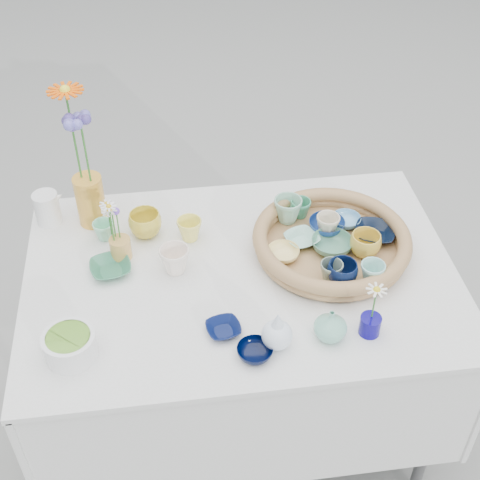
{
  "coord_description": "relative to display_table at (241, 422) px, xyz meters",
  "views": [
    {
      "loc": [
        -0.19,
        -1.4,
        2.11
      ],
      "look_at": [
        0.0,
        0.02,
        0.87
      ],
      "focal_mm": 50.0,
      "sensor_mm": 36.0,
      "label": 1
    }
  ],
  "objects": [
    {
      "name": "daisy_cup",
      "position": [
        -0.35,
        0.11,
        0.8
      ],
      "size": [
        0.08,
        0.08,
        0.07
      ],
      "primitive_type": "cylinder",
      "rotation": [
        0.0,
        0.0,
        -0.23
      ],
      "color": "gold",
      "rests_on": "display_table"
    },
    {
      "name": "tray_ceramic_10",
      "position": [
        0.13,
        0.03,
        0.8
      ],
      "size": [
        0.11,
        0.11,
        0.03
      ],
      "primitive_type": "imported",
      "rotation": [
        0.0,
        0.0,
        -0.15
      ],
      "color": "#F7E18B",
      "rests_on": "wicker_tray"
    },
    {
      "name": "hydrangea",
      "position": [
        -0.42,
        0.28,
        1.03
      ],
      "size": [
        0.1,
        0.1,
        0.28
      ],
      "primitive_type": null,
      "rotation": [
        0.0,
        0.0,
        -0.21
      ],
      "color": "#4C3E94",
      "rests_on": "tall_vase_yellow"
    },
    {
      "name": "tray_ceramic_9",
      "position": [
        0.27,
        -0.1,
        0.82
      ],
      "size": [
        0.11,
        0.11,
        0.07
      ],
      "primitive_type": "imported",
      "rotation": [
        0.0,
        0.0,
        -0.36
      ],
      "color": "#08153B",
      "rests_on": "wicker_tray"
    },
    {
      "name": "wicker_tray",
      "position": [
        0.28,
        0.05,
        0.8
      ],
      "size": [
        0.47,
        0.47,
        0.08
      ],
      "primitive_type": null,
      "color": "#976E4A",
      "rests_on": "display_table"
    },
    {
      "name": "tray_ceramic_1",
      "position": [
        0.42,
        0.08,
        0.8
      ],
      "size": [
        0.16,
        0.16,
        0.03
      ],
      "primitive_type": "imported",
      "rotation": [
        0.0,
        0.0,
        -0.34
      ],
      "color": "black",
      "rests_on": "wicker_tray"
    },
    {
      "name": "tray_ceramic_8",
      "position": [
        0.35,
        0.15,
        0.8
      ],
      "size": [
        0.11,
        0.11,
        0.03
      ],
      "primitive_type": "imported",
      "rotation": [
        0.0,
        0.0,
        -0.26
      ],
      "color": "#6FB0DA",
      "rests_on": "wicker_tray"
    },
    {
      "name": "daisy_posy",
      "position": [
        -0.35,
        0.12,
        0.9
      ],
      "size": [
        0.09,
        0.09,
        0.14
      ],
      "primitive_type": null,
      "rotation": [
        0.0,
        0.0,
        -0.24
      ],
      "color": "white",
      "rests_on": "daisy_cup"
    },
    {
      "name": "tray_ceramic_0",
      "position": [
        0.29,
        0.13,
        0.8
      ],
      "size": [
        0.13,
        0.13,
        0.03
      ],
      "primitive_type": "imported",
      "rotation": [
        0.0,
        0.0,
        0.22
      ],
      "color": "navy",
      "rests_on": "wicker_tray"
    },
    {
      "name": "tall_vase_yellow",
      "position": [
        -0.43,
        0.29,
        0.85
      ],
      "size": [
        0.1,
        0.1,
        0.17
      ],
      "primitive_type": "cylinder",
      "rotation": [
        0.0,
        0.0,
        -0.14
      ],
      "color": "gold",
      "rests_on": "display_table"
    },
    {
      "name": "tray_ceramic_6",
      "position": [
        0.17,
        0.19,
        0.82
      ],
      "size": [
        0.11,
        0.11,
        0.08
      ],
      "primitive_type": "imported",
      "rotation": [
        0.0,
        0.0,
        0.24
      ],
      "color": "#89C2A6",
      "rests_on": "wicker_tray"
    },
    {
      "name": "fluted_bowl",
      "position": [
        -0.47,
        -0.25,
        0.8
      ],
      "size": [
        0.18,
        0.18,
        0.07
      ],
      "primitive_type": null,
      "rotation": [
        0.0,
        0.0,
        -0.42
      ],
      "color": "white",
      "rests_on": "display_table"
    },
    {
      "name": "ground",
      "position": [
        0.0,
        0.0,
        0.0
      ],
      "size": [
        80.0,
        80.0,
        0.0
      ],
      "primitive_type": "plane",
      "color": "#9D9D9A"
    },
    {
      "name": "loose_ceramic_4",
      "position": [
        -0.08,
        -0.22,
        0.78
      ],
      "size": [
        0.11,
        0.11,
        0.02
      ],
      "primitive_type": "imported",
      "rotation": [
        0.0,
        0.0,
        0.21
      ],
      "color": "#09133F",
      "rests_on": "display_table"
    },
    {
      "name": "loose_ceramic_5",
      "position": [
        -0.4,
        0.21,
        0.8
      ],
      "size": [
        0.08,
        0.08,
        0.06
      ],
      "primitive_type": "imported",
      "rotation": [
        0.0,
        0.0,
        -0.29
      ],
      "color": "#8EE4B8",
      "rests_on": "display_table"
    },
    {
      "name": "loose_ceramic_2",
      "position": [
        -0.38,
        0.05,
        0.78
      ],
      "size": [
        0.14,
        0.14,
        0.03
      ],
      "primitive_type": "imported",
      "rotation": [
        0.0,
        0.0,
        0.2
      ],
      "color": "#347756",
      "rests_on": "display_table"
    },
    {
      "name": "white_pitcher",
      "position": [
        -0.57,
        0.31,
        0.82
      ],
      "size": [
        0.12,
        0.1,
        0.11
      ],
      "primitive_type": null,
      "rotation": [
        0.0,
        0.0,
        0.2
      ],
      "color": "white",
      "rests_on": "display_table"
    },
    {
      "name": "loose_ceramic_1",
      "position": [
        -0.14,
        0.17,
        0.8
      ],
      "size": [
        0.08,
        0.08,
        0.07
      ],
      "primitive_type": "imported",
      "rotation": [
        0.0,
        0.0,
        -0.0
      ],
      "color": "#F4E861",
      "rests_on": "display_table"
    },
    {
      "name": "tray_ceramic_4",
      "position": [
        0.25,
        -0.09,
        0.81
      ],
      "size": [
        0.07,
        0.07,
        0.06
      ],
      "primitive_type": "imported",
      "rotation": [
        0.0,
        0.0,
        -0.02
      ],
      "color": "gray",
      "rests_on": "wicker_tray"
    },
    {
      "name": "tray_ceramic_11",
      "position": [
        0.36,
        -0.11,
        0.82
      ],
      "size": [
        0.08,
        0.08,
        0.07
      ],
      "primitive_type": "imported",
      "rotation": [
        0.0,
        0.0,
        0.22
      ],
      "color": "#98DDD5",
      "rests_on": "wicker_tray"
    },
    {
      "name": "loose_ceramic_6",
      "position": [
        -0.01,
        -0.32,
        0.78
      ],
      "size": [
        0.11,
        0.11,
        0.03
      ],
      "primitive_type": "imported",
      "rotation": [
        0.0,
        0.0,
        -0.16
      ],
      "color": "black",
      "rests_on": "display_table"
    },
    {
      "name": "tray_ceramic_2",
      "position": [
        0.37,
        0.01,
        0.82
      ],
      "size": [
        0.1,
        0.1,
        0.07
      ],
      "primitive_type": "imported",
      "rotation": [
        0.0,
        0.0,
        -0.04
      ],
      "color": "gold",
      "rests_on": "wicker_tray"
    },
    {
      "name": "bud_vase_paleblue",
      "position": [
        0.05,
        -0.29,
        0.83
      ],
      "size": [
        0.09,
        0.09,
        0.12
      ],
      "primitive_type": null,
      "rotation": [
        0.0,
        0.0,
        0.05
      ],
      "color": "white",
      "rests_on": "display_table"
    },
    {
      "name": "tray_ceramic_7",
      "position": [
        0.28,
        0.11,
        0.82
      ],
      "size": [
        0.08,
        0.08,
        0.07
      ],
      "primitive_type": "imported",
      "rotation": [
        0.0,
        0.0,
        -0.06
      ],
      "color": "beige",
      "rests_on": "wicker_tray"
    },
    {
      "name": "bud_vase_seafoam",
      "position": [
        0.2,
        -0.28,
        0.81
      ],
      "size": [
        0.1,
        0.1,
        0.09
      ],
      "primitive_type": "imported",
      "rotation": [
        0.0,
        0.0,
        -0.15
      ],
      "color": "#78BFA6",
      "rests_on": "display_table"
    },
    {
      "name": "display_table",
      "position": [
        0.0,
        0.0,
        0.0
      ],
      "size": [
        1.26,
        0.86,
        0.77
      ],
      "primitive_type": null,
      "color": "white",
      "rests_on": "ground"
    },
    {
      "name": "tray_ceramic_3",
      "position": [
        0.28,
        0.04,
        0.8
      ],
      "size": [
        0.13,
        0.13,
        0.04
      ],
      "primitive_type": "imported",
      "rotation": [
        0.0,
        0.0,
        -0.05
      ],
      "color": "#538C71",
      "rests_on": "wicker_tray"
    },
    {
      "name": "loose_ceramic_0",
      "position": [
        -0.27,
        0.21,
        0.81
      ],
      "size": [
        0.11,
        0.11,
        0.08
      ],
      "primitive_type": "imported",
      "rotation": [
        0.0,
        0.0,
        0.07
      ],
      "color": "gold",
      "rests_on": "display_table"
    },
    {
      "name": "tray_ceramic_12",
      "position": [
        0.22,
        0.21,
        0.81
      ],
      "size": [
        0.08,
        0.08,
        0.06
      ],
      "primitive_type": "imported",
      "rotation": [
        0.0,
        0.0,
        0.27
      ],
      "color": "#3F9A71",
      "rests_on": "wicker_tray"
    },
    {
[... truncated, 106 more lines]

